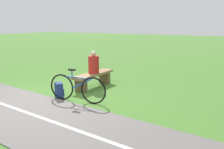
% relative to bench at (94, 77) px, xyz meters
% --- Properties ---
extents(ground_plane, '(80.00, 80.00, 0.00)m').
position_rel_bench_xyz_m(ground_plane, '(1.83, -0.23, -0.34)').
color(ground_plane, '#477A2D').
extents(bench, '(1.84, 0.44, 0.48)m').
position_rel_bench_xyz_m(bench, '(0.00, 0.00, 0.00)').
color(bench, '#937047').
rests_on(bench, ground_plane).
extents(person_seated, '(0.37, 0.37, 0.75)m').
position_rel_bench_xyz_m(person_seated, '(-0.02, -0.00, 0.46)').
color(person_seated, '#B2231E').
rests_on(person_seated, bench).
extents(bicycle, '(0.33, 1.73, 0.93)m').
position_rel_bench_xyz_m(bicycle, '(1.54, 0.55, 0.06)').
color(bicycle, black).
rests_on(bicycle, ground_plane).
extents(backpack, '(0.34, 0.37, 0.44)m').
position_rel_bench_xyz_m(backpack, '(1.49, -0.17, -0.12)').
color(backpack, navy).
rests_on(backpack, ground_plane).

